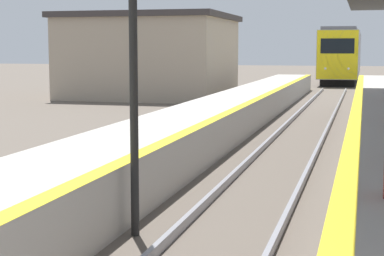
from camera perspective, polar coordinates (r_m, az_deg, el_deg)
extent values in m
cube|color=black|center=(55.03, 13.15, 4.39)|extent=(2.39, 17.94, 0.55)
cube|color=#99999E|center=(54.98, 13.21, 6.45)|extent=(2.82, 19.93, 3.41)
cube|color=yellow|center=(45.10, 12.79, 6.37)|extent=(2.76, 0.16, 3.34)
cube|color=black|center=(45.04, 12.80, 7.13)|extent=(2.25, 0.06, 1.02)
cube|color=#59595E|center=(55.00, 13.26, 8.36)|extent=(2.39, 18.94, 0.24)
sphere|color=white|center=(45.10, 11.76, 5.20)|extent=(0.18, 0.18, 0.18)
sphere|color=white|center=(45.04, 13.74, 5.15)|extent=(0.18, 0.18, 0.18)
cylinder|color=black|center=(9.10, -5.18, 1.26)|extent=(0.12, 0.12, 3.54)
cube|color=tan|center=(35.86, -3.68, 6.18)|extent=(8.32, 7.99, 4.25)
cube|color=#383333|center=(35.90, -3.71, 9.82)|extent=(8.73, 8.39, 0.30)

